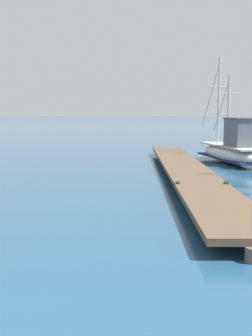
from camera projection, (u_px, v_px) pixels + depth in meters
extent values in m
cube|color=brown|center=(186.00, 169.00, 18.55)|extent=(2.32, 20.76, 0.16)
cylinder|color=brown|center=(207.00, 199.00, 13.44)|extent=(0.36, 0.36, 0.29)
cylinder|color=brown|center=(186.00, 175.00, 18.58)|extent=(0.36, 0.36, 0.29)
cylinder|color=brown|center=(174.00, 161.00, 23.71)|extent=(0.36, 0.36, 0.29)
cylinder|color=brown|center=(166.00, 152.00, 28.85)|extent=(0.36, 0.36, 0.29)
cube|color=#333338|center=(178.00, 183.00, 14.43)|extent=(0.13, 0.20, 0.08)
cube|color=#333338|center=(226.00, 183.00, 14.41)|extent=(0.13, 0.20, 0.08)
ellipsoid|color=silver|center=(229.00, 154.00, 23.80)|extent=(2.47, 6.28, 0.96)
cube|color=#B2AD9E|center=(230.00, 146.00, 23.74)|extent=(2.20, 5.65, 0.08)
cube|color=#19234C|center=(229.00, 158.00, 23.83)|extent=(2.46, 6.16, 0.08)
cube|color=#565B66|center=(237.00, 133.00, 22.75)|extent=(1.06, 1.85, 1.43)
cube|color=#3D3D42|center=(238.00, 118.00, 22.65)|extent=(1.14, 1.99, 0.06)
cylinder|color=#B2ADA3|center=(228.00, 111.00, 23.79)|extent=(0.11, 0.11, 3.73)
cylinder|color=#B2ADA3|center=(229.00, 93.00, 23.67)|extent=(1.29, 0.28, 0.06)
cylinder|color=#333338|center=(221.00, 107.00, 24.75)|extent=(0.36, 1.92, 2.76)
cylinder|color=#B2ADA3|center=(219.00, 101.00, 25.06)|extent=(0.11, 0.11, 4.86)
cylinder|color=#B2ADA3|center=(219.00, 87.00, 24.96)|extent=(1.29, 0.28, 0.06)
cylinder|color=#333338|center=(210.00, 97.00, 26.31)|extent=(0.46, 2.50, 3.60)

